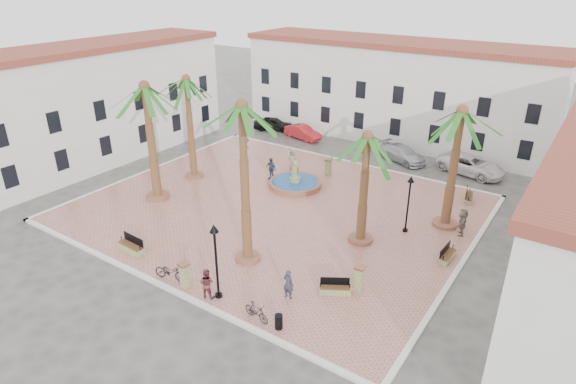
# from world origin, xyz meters

# --- Properties ---
(ground) EXTENTS (120.00, 120.00, 0.00)m
(ground) POSITION_xyz_m (0.00, 0.00, 0.00)
(ground) COLOR #56544F
(ground) RESTS_ON ground
(plaza) EXTENTS (26.00, 22.00, 0.15)m
(plaza) POSITION_xyz_m (0.00, 0.00, 0.07)
(plaza) COLOR tan
(plaza) RESTS_ON ground
(kerb_n) EXTENTS (26.30, 0.30, 0.16)m
(kerb_n) POSITION_xyz_m (0.00, 11.00, 0.08)
(kerb_n) COLOR silver
(kerb_n) RESTS_ON ground
(kerb_s) EXTENTS (26.30, 0.30, 0.16)m
(kerb_s) POSITION_xyz_m (0.00, -11.00, 0.08)
(kerb_s) COLOR silver
(kerb_s) RESTS_ON ground
(kerb_e) EXTENTS (0.30, 22.30, 0.16)m
(kerb_e) POSITION_xyz_m (13.00, 0.00, 0.08)
(kerb_e) COLOR silver
(kerb_e) RESTS_ON ground
(kerb_w) EXTENTS (0.30, 22.30, 0.16)m
(kerb_w) POSITION_xyz_m (-13.00, 0.00, 0.08)
(kerb_w) COLOR silver
(kerb_w) RESTS_ON ground
(building_north) EXTENTS (30.40, 7.40, 9.50)m
(building_north) POSITION_xyz_m (-0.00, 19.99, 4.77)
(building_north) COLOR white
(building_north) RESTS_ON ground
(building_west) EXTENTS (6.40, 24.40, 10.00)m
(building_west) POSITION_xyz_m (-19.00, 0.00, 5.02)
(building_west) COLOR white
(building_west) RESTS_ON ground
(fountain) EXTENTS (4.11, 4.11, 2.13)m
(fountain) POSITION_xyz_m (-0.93, 3.83, 0.44)
(fountain) COLOR #A26047
(fountain) RESTS_ON plaza
(palm_nw) EXTENTS (4.77, 4.77, 8.30)m
(palm_nw) POSITION_xyz_m (-8.80, 0.82, 7.28)
(palm_nw) COLOR #A26047
(palm_nw) RESTS_ON plaza
(palm_sw) EXTENTS (5.58, 5.58, 8.67)m
(palm_sw) POSITION_xyz_m (-8.21, -3.62, 7.51)
(palm_sw) COLOR #A26047
(palm_sw) RESTS_ON plaza
(palm_s) EXTENTS (4.85, 4.85, 9.49)m
(palm_s) POSITION_xyz_m (2.54, -6.45, 8.40)
(palm_s) COLOR #A26047
(palm_s) RESTS_ON plaza
(palm_e) EXTENTS (5.01, 5.01, 7.18)m
(palm_e) POSITION_xyz_m (7.02, -0.84, 6.17)
(palm_e) COLOR #A26047
(palm_e) RESTS_ON plaza
(palm_ne) EXTENTS (5.37, 5.37, 8.12)m
(palm_ne) POSITION_xyz_m (10.75, 4.11, 7.01)
(palm_ne) COLOR #A26047
(palm_ne) RESTS_ON plaza
(bench_s) EXTENTS (1.93, 0.69, 1.00)m
(bench_s) POSITION_xyz_m (-3.74, -9.69, 0.43)
(bench_s) COLOR #8D945D
(bench_s) RESTS_ON plaza
(bench_se) EXTENTS (1.64, 1.27, 0.85)m
(bench_se) POSITION_xyz_m (8.33, -6.46, 0.39)
(bench_se) COLOR #8D945D
(bench_se) RESTS_ON plaza
(bench_e) EXTENTS (0.59, 1.70, 0.88)m
(bench_e) POSITION_xyz_m (12.19, -0.01, 0.40)
(bench_e) COLOR #8D945D
(bench_e) RESTS_ON plaza
(bench_ne) EXTENTS (0.89, 1.81, 0.92)m
(bench_ne) POSITION_xyz_m (11.01, 8.72, 0.41)
(bench_ne) COLOR #8D945D
(bench_ne) RESTS_ON plaza
(lamppost_s) EXTENTS (0.46, 0.46, 4.25)m
(lamppost_s) POSITION_xyz_m (3.51, -10.07, 3.03)
(lamppost_s) COLOR black
(lamppost_s) RESTS_ON plaza
(lamppost_e) EXTENTS (0.42, 0.42, 3.85)m
(lamppost_e) POSITION_xyz_m (8.89, 1.86, 2.76)
(lamppost_e) COLOR black
(lamppost_e) RESTS_ON plaza
(bollard_se) EXTENTS (0.60, 0.60, 1.45)m
(bollard_se) POSITION_xyz_m (1.48, -10.40, 0.90)
(bollard_se) COLOR #8D945D
(bollard_se) RESTS_ON plaza
(bollard_n) EXTENTS (0.51, 0.51, 1.39)m
(bollard_n) POSITION_xyz_m (0.10, 7.17, 0.87)
(bollard_n) COLOR #8D945D
(bollard_n) RESTS_ON plaza
(bollard_e) EXTENTS (0.52, 0.52, 1.44)m
(bollard_e) POSITION_xyz_m (9.24, -5.51, 0.90)
(bollard_e) COLOR #8D945D
(bollard_e) RESTS_ON plaza
(litter_bin) EXTENTS (0.38, 0.38, 0.75)m
(litter_bin) POSITION_xyz_m (7.47, -10.30, 0.52)
(litter_bin) COLOR black
(litter_bin) RESTS_ON plaza
(cyclist_a) EXTENTS (0.61, 0.40, 1.66)m
(cyclist_a) POSITION_xyz_m (6.53, -8.12, 0.98)
(cyclist_a) COLOR #2C3342
(cyclist_a) RESTS_ON plaza
(bicycle_a) EXTENTS (2.01, 1.07, 1.00)m
(bicycle_a) POSITION_xyz_m (0.34, -10.40, 0.65)
(bicycle_a) COLOR black
(bicycle_a) RESTS_ON plaza
(cyclist_b) EXTENTS (0.95, 0.83, 1.65)m
(cyclist_b) POSITION_xyz_m (3.04, -10.40, 0.97)
(cyclist_b) COLOR brown
(cyclist_b) RESTS_ON plaza
(bicycle_b) EXTENTS (1.60, 0.66, 0.93)m
(bicycle_b) POSITION_xyz_m (6.23, -10.40, 0.62)
(bicycle_b) COLOR black
(bicycle_b) RESTS_ON plaza
(pedestrian_fountain_a) EXTENTS (0.91, 0.65, 1.75)m
(pedestrian_fountain_a) POSITION_xyz_m (-2.99, 6.60, 1.03)
(pedestrian_fountain_a) COLOR gray
(pedestrian_fountain_a) RESTS_ON plaza
(pedestrian_fountain_b) EXTENTS (1.15, 0.65, 1.84)m
(pedestrian_fountain_b) POSITION_xyz_m (-3.28, 3.88, 1.07)
(pedestrian_fountain_b) COLOR #333E55
(pedestrian_fountain_b) RESTS_ON plaza
(pedestrian_north) EXTENTS (1.04, 1.32, 1.79)m
(pedestrian_north) POSITION_xyz_m (-8.18, 6.81, 1.04)
(pedestrian_north) COLOR #434247
(pedestrian_north) RESTS_ON plaza
(pedestrian_east) EXTENTS (0.93, 1.75, 1.80)m
(pedestrian_east) POSITION_xyz_m (11.98, 3.46, 1.05)
(pedestrian_east) COLOR #74665C
(pedestrian_east) RESTS_ON plaza
(car_black) EXTENTS (4.45, 3.05, 1.41)m
(car_black) POSITION_xyz_m (-11.02, 14.97, 0.70)
(car_black) COLOR black
(car_black) RESTS_ON ground
(car_red) EXTENTS (4.28, 2.25, 1.34)m
(car_red) POSITION_xyz_m (-6.96, 14.36, 0.67)
(car_red) COLOR #B11C23
(car_red) RESTS_ON ground
(car_silver) EXTENTS (5.13, 3.59, 1.38)m
(car_silver) POSITION_xyz_m (3.71, 14.04, 0.69)
(car_silver) COLOR #BABAC4
(car_silver) RESTS_ON ground
(car_white) EXTENTS (5.93, 3.69, 1.53)m
(car_white) POSITION_xyz_m (9.58, 14.46, 0.77)
(car_white) COLOR silver
(car_white) RESTS_ON ground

